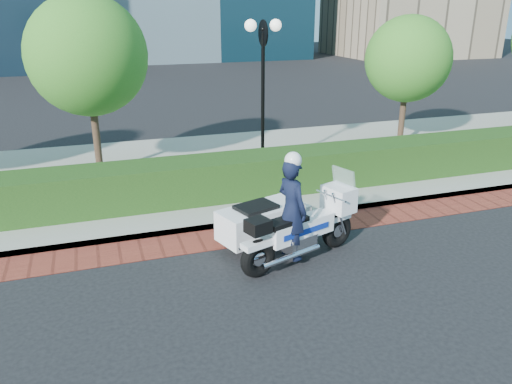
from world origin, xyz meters
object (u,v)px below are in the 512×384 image
object	(u,v)px
lamppost	(263,73)
police_motorcycle	(282,220)
tree_c	(408,59)
tree_b	(87,56)

from	to	relation	value
lamppost	police_motorcycle	xyz separation A→B (m)	(-1.26, -4.81, -2.19)
lamppost	tree_c	distance (m)	5.65
tree_b	police_motorcycle	distance (m)	7.41
tree_b	lamppost	bearing A→B (deg)	-16.11
police_motorcycle	tree_b	bearing A→B (deg)	99.52
tree_b	police_motorcycle	world-z (taller)	tree_b
lamppost	police_motorcycle	size ratio (longest dim) A/B	1.50
lamppost	tree_c	xyz separation A→B (m)	(5.50, 1.30, 0.09)
tree_b	tree_c	size ratio (longest dim) A/B	1.14
tree_c	police_motorcycle	size ratio (longest dim) A/B	1.53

